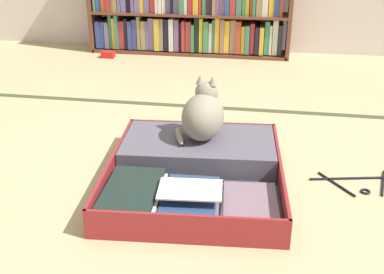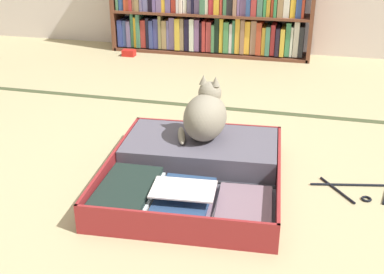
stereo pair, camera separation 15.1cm
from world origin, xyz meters
The scene contains 6 objects.
ground_plane centered at (0.00, 0.00, 0.00)m, with size 10.00×10.00×0.00m, color tan.
tatami_border centered at (0.00, 1.03, 0.00)m, with size 4.80×0.05×0.00m.
open_suitcase centered at (0.07, 0.18, 0.05)m, with size 0.77×0.87×0.12m.
black_cat centered at (0.08, 0.35, 0.23)m, with size 0.25×0.27×0.28m.
clothes_hanger centered at (0.76, 0.24, 0.01)m, with size 0.39×0.24×0.01m.
small_red_pouch centered at (-0.92, 2.00, 0.02)m, with size 0.10×0.07×0.05m.
Camera 2 is at (0.51, -1.59, 1.03)m, focal length 45.26 mm.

